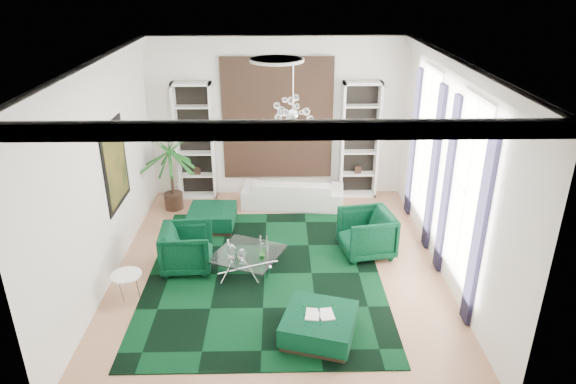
{
  "coord_description": "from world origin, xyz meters",
  "views": [
    {
      "loc": [
        0.01,
        -8.28,
        5.16
      ],
      "look_at": [
        0.19,
        0.5,
        1.31
      ],
      "focal_mm": 32.0,
      "sensor_mm": 36.0,
      "label": 1
    }
  ],
  "objects_px": {
    "ottoman_side": "(212,218)",
    "sofa": "(293,192)",
    "ottoman_front": "(319,326)",
    "palm": "(170,162)",
    "armchair_left": "(187,248)",
    "armchair_right": "(366,233)",
    "coffee_table": "(248,262)",
    "side_table": "(128,287)"
  },
  "relations": [
    {
      "from": "armchair_left",
      "to": "ottoman_side",
      "type": "relative_size",
      "value": 0.95
    },
    {
      "from": "ottoman_front",
      "to": "armchair_right",
      "type": "bearing_deg",
      "value": 66.1
    },
    {
      "from": "palm",
      "to": "armchair_right",
      "type": "bearing_deg",
      "value": -27.46
    },
    {
      "from": "armchair_left",
      "to": "ottoman_front",
      "type": "height_order",
      "value": "armchair_left"
    },
    {
      "from": "ottoman_side",
      "to": "ottoman_front",
      "type": "relative_size",
      "value": 0.94
    },
    {
      "from": "sofa",
      "to": "ottoman_side",
      "type": "distance_m",
      "value": 2.08
    },
    {
      "from": "sofa",
      "to": "palm",
      "type": "relative_size",
      "value": 1.01
    },
    {
      "from": "armchair_left",
      "to": "armchair_right",
      "type": "xyz_separation_m",
      "value": [
        3.4,
        0.46,
        0.02
      ]
    },
    {
      "from": "sofa",
      "to": "side_table",
      "type": "distance_m",
      "value": 4.7
    },
    {
      "from": "armchair_left",
      "to": "palm",
      "type": "distance_m",
      "value": 2.8
    },
    {
      "from": "ottoman_front",
      "to": "palm",
      "type": "xyz_separation_m",
      "value": [
        -3.03,
        4.63,
        0.94
      ]
    },
    {
      "from": "sofa",
      "to": "armchair_right",
      "type": "xyz_separation_m",
      "value": [
        1.36,
        -2.25,
        0.1
      ]
    },
    {
      "from": "armchair_left",
      "to": "armchair_right",
      "type": "distance_m",
      "value": 3.43
    },
    {
      "from": "coffee_table",
      "to": "palm",
      "type": "bearing_deg",
      "value": 124.16
    },
    {
      "from": "side_table",
      "to": "armchair_right",
      "type": "bearing_deg",
      "value": 19.0
    },
    {
      "from": "sofa",
      "to": "armchair_left",
      "type": "xyz_separation_m",
      "value": [
        -2.04,
        -2.71,
        0.08
      ]
    },
    {
      "from": "side_table",
      "to": "palm",
      "type": "bearing_deg",
      "value": 88.29
    },
    {
      "from": "palm",
      "to": "ottoman_side",
      "type": "bearing_deg",
      "value": -44.28
    },
    {
      "from": "armchair_right",
      "to": "ottoman_front",
      "type": "distance_m",
      "value": 2.73
    },
    {
      "from": "armchair_right",
      "to": "palm",
      "type": "xyz_separation_m",
      "value": [
        -4.13,
        2.15,
        0.71
      ]
    },
    {
      "from": "armchair_right",
      "to": "side_table",
      "type": "distance_m",
      "value": 4.49
    },
    {
      "from": "ottoman_front",
      "to": "side_table",
      "type": "bearing_deg",
      "value": 161.86
    },
    {
      "from": "sofa",
      "to": "armchair_left",
      "type": "height_order",
      "value": "armchair_left"
    },
    {
      "from": "armchair_left",
      "to": "coffee_table",
      "type": "height_order",
      "value": "armchair_left"
    },
    {
      "from": "sofa",
      "to": "coffee_table",
      "type": "xyz_separation_m",
      "value": [
        -0.91,
        -2.85,
        -0.15
      ]
    },
    {
      "from": "armchair_left",
      "to": "palm",
      "type": "relative_size",
      "value": 0.4
    },
    {
      "from": "armchair_left",
      "to": "side_table",
      "type": "bearing_deg",
      "value": 136.61
    },
    {
      "from": "coffee_table",
      "to": "ottoman_side",
      "type": "relative_size",
      "value": 1.15
    },
    {
      "from": "ottoman_side",
      "to": "coffee_table",
      "type": "bearing_deg",
      "value": -63.99
    },
    {
      "from": "armchair_left",
      "to": "ottoman_side",
      "type": "height_order",
      "value": "armchair_left"
    },
    {
      "from": "armchair_right",
      "to": "ottoman_side",
      "type": "height_order",
      "value": "armchair_right"
    },
    {
      "from": "ottoman_side",
      "to": "sofa",
      "type": "bearing_deg",
      "value": 31.29
    },
    {
      "from": "sofa",
      "to": "palm",
      "type": "height_order",
      "value": "palm"
    },
    {
      "from": "ottoman_front",
      "to": "palm",
      "type": "height_order",
      "value": "palm"
    },
    {
      "from": "ottoman_side",
      "to": "side_table",
      "type": "distance_m",
      "value": 2.85
    },
    {
      "from": "sofa",
      "to": "ottoman_front",
      "type": "distance_m",
      "value": 4.75
    },
    {
      "from": "coffee_table",
      "to": "side_table",
      "type": "xyz_separation_m",
      "value": [
        -1.97,
        -0.86,
        0.05
      ]
    },
    {
      "from": "side_table",
      "to": "palm",
      "type": "xyz_separation_m",
      "value": [
        0.11,
        3.6,
        0.91
      ]
    },
    {
      "from": "ottoman_front",
      "to": "palm",
      "type": "bearing_deg",
      "value": 123.18
    },
    {
      "from": "armchair_right",
      "to": "ottoman_side",
      "type": "bearing_deg",
      "value": -120.52
    },
    {
      "from": "coffee_table",
      "to": "palm",
      "type": "distance_m",
      "value": 3.45
    },
    {
      "from": "coffee_table",
      "to": "side_table",
      "type": "distance_m",
      "value": 2.15
    }
  ]
}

